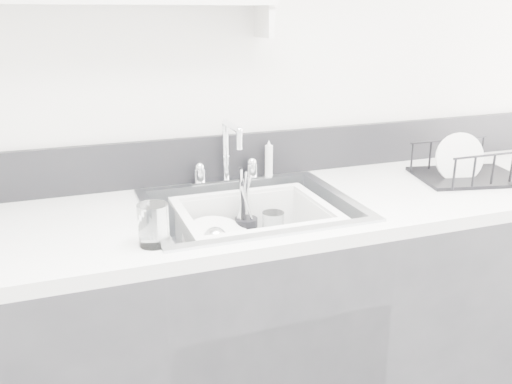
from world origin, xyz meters
name	(u,v)px	position (x,y,z in m)	size (l,w,h in m)	color
counter_run	(251,334)	(0.00, 1.19, 0.46)	(3.20, 0.62, 0.92)	#29292D
backsplash	(222,157)	(0.00, 1.49, 1.00)	(3.20, 0.02, 0.16)	black
sink	(251,232)	(0.00, 1.19, 0.83)	(0.64, 0.52, 0.20)	silver
faucet	(227,167)	(0.00, 1.44, 0.98)	(0.26, 0.18, 0.23)	silver
side_sprayer	(269,159)	(0.16, 1.44, 0.99)	(0.03, 0.03, 0.14)	silver
wall_shelf	(111,4)	(-0.35, 1.42, 1.51)	(1.00, 0.16, 0.12)	silver
wash_tub	(255,234)	(0.00, 1.15, 0.84)	(0.46, 0.37, 0.18)	silver
plate_stack	(220,249)	(-0.11, 1.17, 0.79)	(0.26, 0.26, 0.10)	white
utensil_cup	(246,229)	(0.00, 1.24, 0.82)	(0.07, 0.07, 0.25)	black
ladle	(239,245)	(-0.05, 1.16, 0.81)	(0.30, 0.11, 0.08)	silver
tumbler_in_tub	(273,227)	(0.09, 1.23, 0.82)	(0.07, 0.07, 0.10)	white
tumbler_counter	(154,225)	(-0.33, 1.00, 0.97)	(0.08, 0.08, 0.11)	white
dish_rack	(469,161)	(0.83, 1.20, 0.98)	(0.36, 0.27, 0.12)	black
bowl_small	(291,253)	(0.10, 1.10, 0.78)	(0.10, 0.10, 0.03)	white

